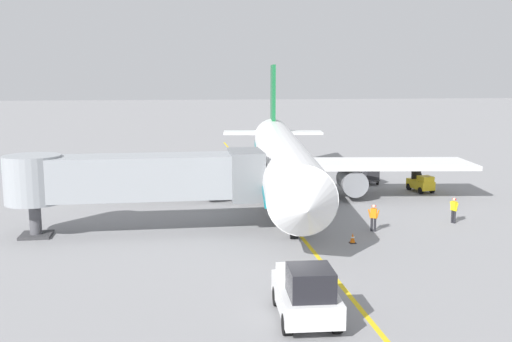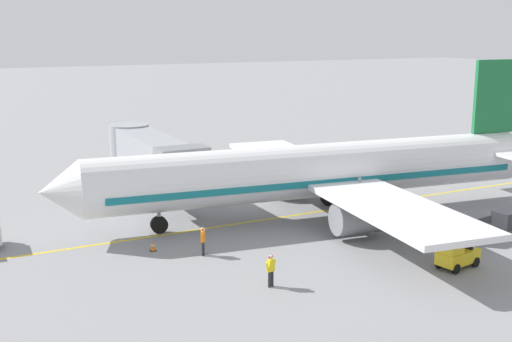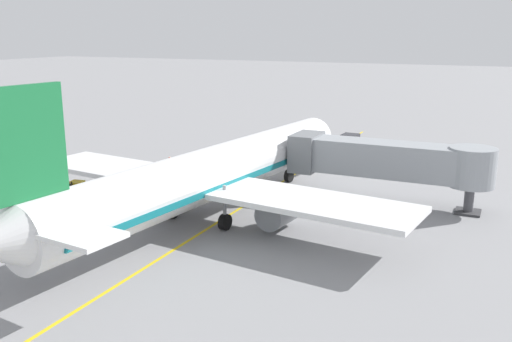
# 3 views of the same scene
# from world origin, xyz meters

# --- Properties ---
(ground_plane) EXTENTS (400.00, 400.00, 0.00)m
(ground_plane) POSITION_xyz_m (0.00, 0.00, 0.00)
(ground_plane) COLOR gray
(gate_lead_in_line) EXTENTS (0.24, 80.00, 0.01)m
(gate_lead_in_line) POSITION_xyz_m (0.00, 0.00, 0.00)
(gate_lead_in_line) COLOR gold
(gate_lead_in_line) RESTS_ON ground
(parked_airliner) EXTENTS (30.41, 37.33, 10.63)m
(parked_airliner) POSITION_xyz_m (-0.90, 0.56, 3.19)
(parked_airliner) COLOR white
(parked_airliner) RESTS_ON ground
(jet_bridge) EXTENTS (15.38, 3.50, 4.98)m
(jet_bridge) POSITION_xyz_m (9.68, 9.32, 3.46)
(jet_bridge) COLOR #93999E
(jet_bridge) RESTS_ON ground
(pushback_tractor) EXTENTS (2.43, 4.51, 2.40)m
(pushback_tractor) POSITION_xyz_m (2.47, 23.63, 1.10)
(pushback_tractor) COLOR silver
(pushback_tractor) RESTS_ON ground
(baggage_tug_lead) EXTENTS (1.65, 2.67, 1.62)m
(baggage_tug_lead) POSITION_xyz_m (-12.89, -0.54, 0.71)
(baggage_tug_lead) COLOR gold
(baggage_tug_lead) RESTS_ON ground
(baggage_cart_front) EXTENTS (1.59, 2.97, 1.58)m
(baggage_cart_front) POSITION_xyz_m (-9.76, -4.85, 0.95)
(baggage_cart_front) COLOR #4C4C51
(baggage_cart_front) RESTS_ON ground
(baggage_cart_second_in_train) EXTENTS (1.59, 2.97, 1.58)m
(baggage_cart_second_in_train) POSITION_xyz_m (-9.95, -7.77, 0.95)
(baggage_cart_second_in_train) COLOR #4C4C51
(baggage_cart_second_in_train) RESTS_ON ground
(ground_crew_wing_walker) EXTENTS (0.26, 0.73, 1.69)m
(ground_crew_wing_walker) POSITION_xyz_m (-7.73, -2.19, 0.95)
(ground_crew_wing_walker) COLOR #232328
(ground_crew_wing_walker) RESTS_ON ground
(ground_crew_loader) EXTENTS (0.68, 0.42, 1.69)m
(ground_crew_loader) POSITION_xyz_m (-4.69, 11.07, 0.95)
(ground_crew_loader) COLOR #232328
(ground_crew_loader) RESTS_ON ground
(ground_crew_marshaller) EXTENTS (0.35, 0.71, 1.69)m
(ground_crew_marshaller) POSITION_xyz_m (-10.59, 9.81, 0.95)
(ground_crew_marshaller) COLOR #232328
(ground_crew_marshaller) RESTS_ON ground
(safety_cone_nose_left) EXTENTS (0.36, 0.36, 0.59)m
(safety_cone_nose_left) POSITION_xyz_m (-2.63, 13.42, 0.29)
(safety_cone_nose_left) COLOR black
(safety_cone_nose_left) RESTS_ON ground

